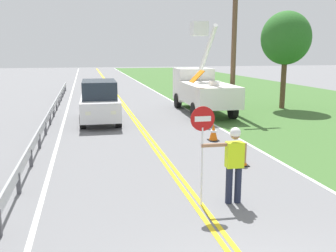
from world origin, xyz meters
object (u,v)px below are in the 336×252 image
Objects in this scene: oncoming_suv_nearest at (100,101)px; traffic_cone_lead at (242,155)px; utility_bucket_truck at (201,88)px; traffic_cone_mid at (213,132)px; flagger_worker at (234,160)px; utility_pole_near at (234,34)px; roadside_tree_verge at (286,39)px; stop_sign_paddle at (202,134)px.

traffic_cone_lead is (4.02, -8.27, -0.72)m from oncoming_suv_nearest.
utility_bucket_truck is 9.82× the size of traffic_cone_mid.
flagger_worker is 0.21× the size of utility_pole_near.
roadside_tree_verge is (7.33, 10.59, 3.93)m from traffic_cone_lead.
stop_sign_paddle is 0.27× the size of utility_pole_near.
traffic_cone_mid is at bearing -134.35° from roadside_tree_verge.
stop_sign_paddle is 11.09m from oncoming_suv_nearest.
utility_bucket_truck is at bearing 150.87° from utility_pole_near.
oncoming_suv_nearest is 6.56m from traffic_cone_mid.
roadside_tree_verge reaches higher than traffic_cone_mid.
flagger_worker is at bearing -76.53° from oncoming_suv_nearest.
utility_bucket_truck is (3.35, 13.07, 0.36)m from flagger_worker.
oncoming_suv_nearest is at bearing -170.70° from utility_pole_near.
utility_pole_near is at bearing 64.89° from stop_sign_paddle.
flagger_worker is at bearing -123.33° from roadside_tree_verge.
oncoming_suv_nearest is 6.63× the size of traffic_cone_lead.
flagger_worker is 1.02m from stop_sign_paddle.
traffic_cone_mid is at bearing 68.08° from stop_sign_paddle.
oncoming_suv_nearest is (-5.97, -2.12, -0.34)m from utility_bucket_truck.
oncoming_suv_nearest is (-1.85, 10.92, -0.65)m from stop_sign_paddle.
utility_pole_near is 8.10m from traffic_cone_mid.
stop_sign_paddle is 13.67m from utility_bucket_truck.
utility_pole_near is at bearing 61.95° from traffic_cone_mid.
traffic_cone_lead is at bearing -94.23° from traffic_cone_mid.
utility_pole_near is 12.15× the size of traffic_cone_lead.
utility_pole_near reaches higher than roadside_tree_verge.
utility_bucket_truck is 7.33m from traffic_cone_mid.
flagger_worker is 0.31× the size of roadside_tree_verge.
stop_sign_paddle reaches higher than flagger_worker.
oncoming_suv_nearest is at bearing 99.64° from stop_sign_paddle.
traffic_cone_lead is 3.35m from traffic_cone_mid.
utility_pole_near is 1.44× the size of roadside_tree_verge.
stop_sign_paddle is at bearing 177.53° from flagger_worker.
oncoming_suv_nearest is 9.23m from traffic_cone_lead.
traffic_cone_lead is 1.00× the size of traffic_cone_mid.
stop_sign_paddle is 0.34× the size of utility_bucket_truck.
flagger_worker is 11.26m from oncoming_suv_nearest.
oncoming_suv_nearest is 0.79× the size of roadside_tree_verge.
utility_pole_near reaches higher than oncoming_suv_nearest.
roadside_tree_verge reaches higher than utility_bucket_truck.
utility_pole_near reaches higher than traffic_cone_mid.
utility_pole_near is at bearing -164.12° from roadside_tree_verge.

